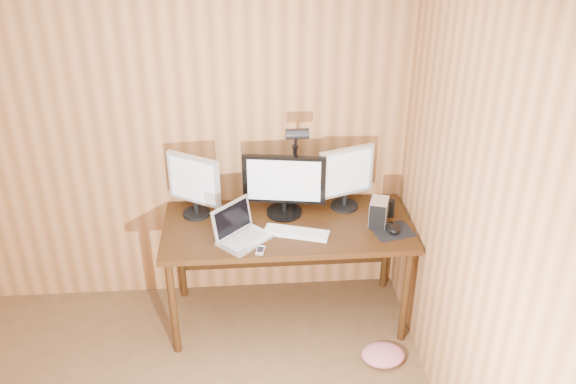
{
  "coord_description": "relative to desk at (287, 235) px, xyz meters",
  "views": [
    {
      "loc": [
        0.68,
        -1.69,
        2.83
      ],
      "look_at": [
        0.93,
        1.58,
        1.02
      ],
      "focal_mm": 38.0,
      "sensor_mm": 36.0,
      "label": 1
    }
  ],
  "objects": [
    {
      "name": "room_shell",
      "position": [
        -0.93,
        -1.7,
        0.62
      ],
      "size": [
        4.0,
        4.0,
        4.0
      ],
      "color": "brown",
      "rests_on": "ground"
    },
    {
      "name": "desk",
      "position": [
        0.0,
        0.0,
        0.0
      ],
      "size": [
        1.6,
        0.7,
        0.75
      ],
      "color": "#311A0A",
      "rests_on": "floor"
    },
    {
      "name": "monitor_center",
      "position": [
        -0.01,
        0.07,
        0.34
      ],
      "size": [
        0.54,
        0.23,
        0.42
      ],
      "rotation": [
        0.0,
        0.0,
        -0.16
      ],
      "color": "black",
      "rests_on": "desk"
    },
    {
      "name": "monitor_left",
      "position": [
        -0.59,
        0.1,
        0.35
      ],
      "size": [
        0.34,
        0.23,
        0.43
      ],
      "rotation": [
        0.0,
        0.0,
        -0.55
      ],
      "color": "black",
      "rests_on": "desk"
    },
    {
      "name": "monitor_right",
      "position": [
        0.4,
        0.13,
        0.36
      ],
      "size": [
        0.37,
        0.18,
        0.43
      ],
      "rotation": [
        0.0,
        0.0,
        0.34
      ],
      "color": "black",
      "rests_on": "desk"
    },
    {
      "name": "laptop",
      "position": [
        -0.31,
        -0.21,
        0.18
      ],
      "size": [
        0.39,
        0.39,
        0.22
      ],
      "rotation": [
        0.0,
        0.0,
        0.79
      ],
      "color": "silver",
      "rests_on": "desk"
    },
    {
      "name": "keyboard",
      "position": [
        0.05,
        -0.18,
        0.13
      ],
      "size": [
        0.43,
        0.24,
        0.02
      ],
      "rotation": [
        0.0,
        0.0,
        -0.3
      ],
      "color": "silver",
      "rests_on": "desk"
    },
    {
      "name": "mousepad",
      "position": [
        0.66,
        -0.2,
        0.12
      ],
      "size": [
        0.28,
        0.25,
        0.0
      ],
      "primitive_type": "cube",
      "rotation": [
        0.0,
        0.0,
        0.24
      ],
      "color": "black",
      "rests_on": "desk"
    },
    {
      "name": "mouse",
      "position": [
        0.66,
        -0.2,
        0.15
      ],
      "size": [
        0.1,
        0.14,
        0.04
      ],
      "primitive_type": "ellipsoid",
      "rotation": [
        0.0,
        0.0,
        0.25
      ],
      "color": "black",
      "rests_on": "mousepad"
    },
    {
      "name": "hard_drive",
      "position": [
        0.58,
        -0.1,
        0.21
      ],
      "size": [
        0.15,
        0.18,
        0.17
      ],
      "rotation": [
        0.0,
        0.0,
        -0.33
      ],
      "color": "silver",
      "rests_on": "desk"
    },
    {
      "name": "phone",
      "position": [
        -0.18,
        -0.36,
        0.13
      ],
      "size": [
        0.06,
        0.1,
        0.01
      ],
      "rotation": [
        0.0,
        0.0,
        -0.22
      ],
      "color": "silver",
      "rests_on": "desk"
    },
    {
      "name": "speaker",
      "position": [
        0.69,
        -0.01,
        0.18
      ],
      "size": [
        0.05,
        0.05,
        0.12
      ],
      "primitive_type": "cylinder",
      "color": "black",
      "rests_on": "desk"
    },
    {
      "name": "desk_lamp",
      "position": [
        0.07,
        0.16,
        0.52
      ],
      "size": [
        0.15,
        0.21,
        0.64
      ],
      "rotation": [
        0.0,
        0.0,
        0.02
      ],
      "color": "black",
      "rests_on": "desk"
    },
    {
      "name": "fabric_pile",
      "position": [
        0.58,
        -0.55,
        -0.58
      ],
      "size": [
        0.32,
        0.28,
        0.09
      ],
      "primitive_type": null,
      "rotation": [
        0.0,
        0.0,
        -0.22
      ],
      "color": "#C25D6C",
      "rests_on": "floor"
    }
  ]
}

